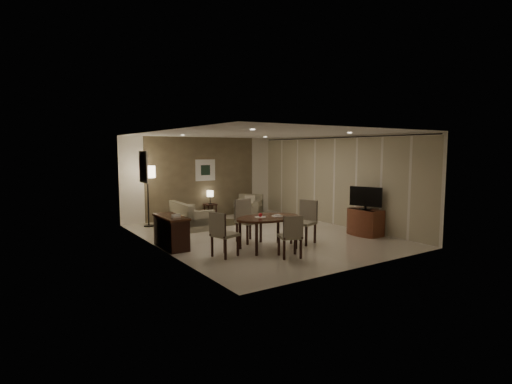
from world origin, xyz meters
TOP-DOWN VIEW (x-y plane):
  - room_shell at (0.00, 0.40)m, footprint 5.50×7.00m
  - taupe_accent at (0.00, 3.48)m, footprint 3.96×0.03m
  - curtain_wall at (2.68, 0.00)m, footprint 0.08×6.70m
  - curtain_rod at (2.68, 0.00)m, footprint 0.03×6.80m
  - art_back_frame at (0.10, 3.46)m, footprint 0.72×0.03m
  - art_back_canvas at (0.10, 3.44)m, footprint 0.34×0.01m
  - art_left_frame at (-2.72, 1.20)m, footprint 0.03×0.60m
  - art_left_canvas at (-2.71, 1.20)m, footprint 0.01×0.46m
  - downlight_nl at (-1.40, -1.80)m, footprint 0.10×0.10m
  - downlight_nr at (1.40, -1.80)m, footprint 0.10×0.10m
  - downlight_fl at (-1.40, 1.80)m, footprint 0.10×0.10m
  - downlight_fr at (1.40, 1.80)m, footprint 0.10×0.10m
  - console_desk at (-2.49, 0.00)m, footprint 0.48×1.20m
  - telephone at (-2.49, -0.30)m, footprint 0.20×0.14m
  - tv_cabinet at (2.40, -1.50)m, footprint 0.48×0.90m
  - flat_tv at (2.38, -1.50)m, footprint 0.36×0.85m
  - dining_table at (-0.66, -1.31)m, footprint 1.59×0.99m
  - chair_near at (-0.69, -2.15)m, footprint 0.57×0.57m
  - chair_far at (-0.66, -0.48)m, footprint 0.56×0.56m
  - chair_left at (-1.81, -1.34)m, footprint 0.59×0.59m
  - chair_right at (0.37, -1.34)m, footprint 0.65×0.65m
  - plate_a at (-0.84, -1.26)m, footprint 0.26×0.26m
  - plate_b at (-0.44, -1.36)m, footprint 0.26×0.26m
  - fruit_apple at (-0.84, -1.26)m, footprint 0.09×0.09m
  - napkin at (-0.44, -1.36)m, footprint 0.12×0.08m
  - round_rug at (0.16, 2.21)m, footprint 1.16×1.16m
  - sofa at (-1.07, 2.05)m, footprint 1.61×0.84m
  - armchair at (1.34, 2.69)m, footprint 1.15×1.15m
  - side_table at (0.16, 3.25)m, footprint 0.37×0.37m
  - table_lamp at (0.16, 3.25)m, footprint 0.22×0.22m
  - floor_lamp at (-2.07, 2.89)m, footprint 0.46×0.46m

SIDE VIEW (x-z plane):
  - round_rug at x=0.16m, z-range 0.00..0.01m
  - side_table at x=0.16m, z-range 0.00..0.47m
  - tv_cabinet at x=2.40m, z-range 0.00..0.70m
  - dining_table at x=-0.66m, z-range 0.00..0.74m
  - sofa at x=-1.07m, z-range 0.00..0.75m
  - armchair at x=1.34m, z-range 0.00..0.75m
  - console_desk at x=-2.49m, z-range 0.00..0.75m
  - chair_near at x=-0.69m, z-range 0.00..0.92m
  - chair_left at x=-1.81m, z-range 0.00..0.97m
  - chair_right at x=0.37m, z-range 0.00..1.05m
  - chair_far at x=-0.66m, z-range 0.00..1.05m
  - table_lamp at x=0.16m, z-range 0.47..0.97m
  - plate_a at x=-0.84m, z-range 0.74..0.76m
  - plate_b at x=-0.44m, z-range 0.74..0.76m
  - napkin at x=-0.44m, z-range 0.76..0.79m
  - telephone at x=-2.49m, z-range 0.76..0.85m
  - fruit_apple at x=-0.84m, z-range 0.76..0.85m
  - floor_lamp at x=-2.07m, z-range 0.00..1.81m
  - flat_tv at x=2.38m, z-range 0.72..1.32m
  - curtain_wall at x=2.68m, z-range 0.03..2.61m
  - taupe_accent at x=0.00m, z-range 0.00..2.70m
  - room_shell at x=0.00m, z-range 0.00..2.70m
  - art_back_frame at x=0.10m, z-range 1.24..1.96m
  - art_back_canvas at x=0.10m, z-range 1.43..1.77m
  - art_left_frame at x=-2.72m, z-range 1.45..2.25m
  - art_left_canvas at x=-2.71m, z-range 1.53..2.17m
  - curtain_rod at x=2.68m, z-range 2.62..2.66m
  - downlight_nl at x=-1.40m, z-range 2.68..2.69m
  - downlight_nr at x=1.40m, z-range 2.68..2.69m
  - downlight_fl at x=-1.40m, z-range 2.68..2.69m
  - downlight_fr at x=1.40m, z-range 2.68..2.69m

